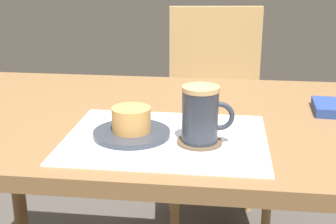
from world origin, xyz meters
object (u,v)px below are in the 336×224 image
at_px(pastry_plate, 132,133).
at_px(coffee_mug, 201,114).
at_px(dining_table, 166,143).
at_px(wooden_chair, 216,115).
at_px(pastry, 131,119).

relative_size(pastry_plate, coffee_mug, 1.43).
xyz_separation_m(dining_table, wooden_chair, (0.12, 0.73, -0.16)).
distance_m(pastry, coffee_mug, 0.16).
relative_size(wooden_chair, coffee_mug, 7.79).
bearing_deg(pastry, coffee_mug, -8.20).
relative_size(dining_table, coffee_mug, 10.71).
xyz_separation_m(wooden_chair, pastry_plate, (-0.17, -0.90, 0.25)).
xyz_separation_m(wooden_chair, pastry, (-0.17, -0.90, 0.29)).
relative_size(wooden_chair, pastry, 10.86).
relative_size(dining_table, pastry, 14.93).
bearing_deg(dining_table, pastry, -107.69).
bearing_deg(coffee_mug, dining_table, 117.63).
height_order(wooden_chair, coffee_mug, wooden_chair).
height_order(pastry, coffee_mug, coffee_mug).
distance_m(pastry_plate, coffee_mug, 0.17).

